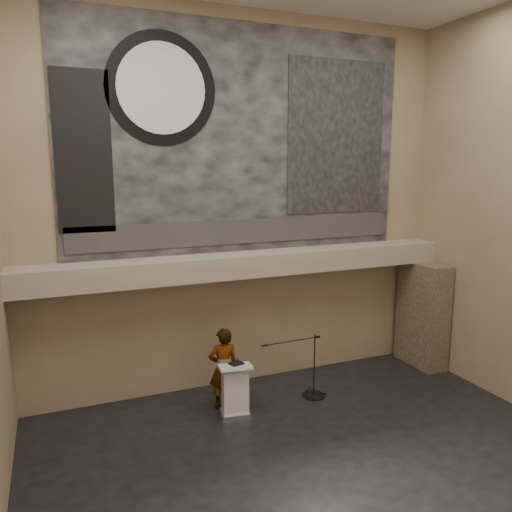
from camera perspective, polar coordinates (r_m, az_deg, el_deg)
name	(u,v)px	position (r m, az deg, el deg)	size (l,w,h in m)	color
floor	(327,471)	(9.38, 8.14, -23.11)	(10.00, 10.00, 0.00)	black
wall_back	(243,205)	(11.47, -1.53, 5.83)	(10.00, 0.02, 8.50)	#7D6A4F
soffit	(249,264)	(11.28, -0.78, -0.91)	(10.00, 0.80, 0.50)	gray
sprinkler_left	(181,283)	(10.82, -8.58, -3.04)	(0.04, 0.04, 0.06)	#B2893D
sprinkler_right	(323,270)	(12.11, 7.70, -1.57)	(0.04, 0.04, 0.06)	#B2893D
banner	(243,140)	(11.42, -1.51, 13.09)	(8.00, 0.05, 5.00)	black
banner_text_strip	(244,231)	(11.47, -1.39, 2.82)	(7.76, 0.02, 0.55)	#2A2A2A
banner_clock_rim	(161,89)	(10.96, -10.75, 18.29)	(2.30, 2.30, 0.02)	black
banner_clock_face	(162,88)	(10.94, -10.73, 18.30)	(1.84, 1.84, 0.02)	silver
banner_building_print	(337,138)	(12.45, 9.21, 13.21)	(2.60, 0.02, 3.60)	black
banner_brick_print	(83,152)	(10.64, -19.13, 11.11)	(1.10, 0.02, 3.20)	black
stone_pier	(422,314)	(13.69, 18.49, -6.32)	(0.60, 1.40, 2.70)	#473C2B
lectern	(235,390)	(10.73, -2.41, -15.05)	(0.73, 0.57, 1.13)	silver
binder	(236,364)	(10.54, -2.29, -12.19)	(0.27, 0.21, 0.04)	black
papers	(232,366)	(10.45, -2.74, -12.48)	(0.19, 0.26, 0.01)	silver
speaker_person	(223,368)	(10.92, -3.74, -12.67)	(0.65, 0.42, 1.77)	white
mic_stand	(312,387)	(11.70, 6.41, -14.66)	(1.56, 0.52, 1.47)	black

